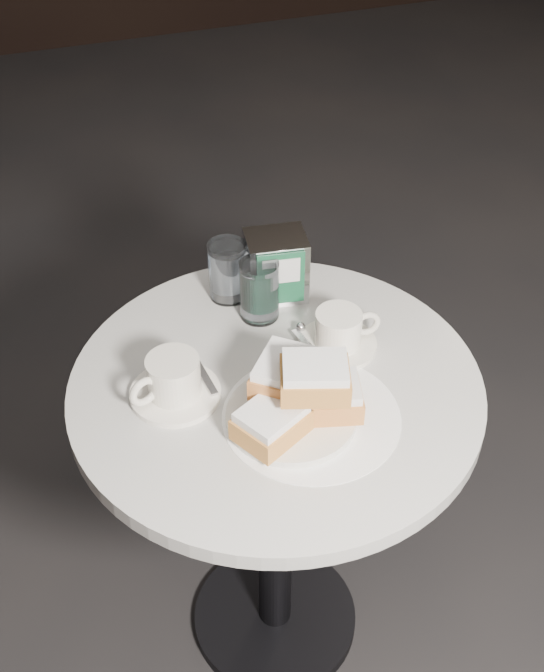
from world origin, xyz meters
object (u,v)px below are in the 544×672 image
(beignet_plate, at_px, (297,399))
(water_glass_right, at_px, (259,291))
(coffee_cup_right, at_px, (339,332))
(napkin_dispenser, at_px, (276,266))
(coffee_cup_left, at_px, (173,381))
(water_glass_left, at_px, (228,271))
(cafe_table, at_px, (276,460))

(beignet_plate, relative_size, water_glass_right, 2.11)
(coffee_cup_right, xyz_separation_m, napkin_dispenser, (-0.05, 0.18, 0.03))
(coffee_cup_left, height_order, water_glass_right, water_glass_right)
(coffee_cup_left, distance_m, water_glass_left, 0.28)
(water_glass_left, distance_m, napkin_dispenser, 0.09)
(beignet_plate, xyz_separation_m, coffee_cup_left, (-0.17, 0.12, -0.02))
(coffee_cup_left, bearing_deg, coffee_cup_right, -15.35)
(beignet_plate, bearing_deg, napkin_dispenser, 76.45)
(cafe_table, relative_size, coffee_cup_left, 3.83)
(cafe_table, height_order, coffee_cup_left, coffee_cup_left)
(napkin_dispenser, bearing_deg, coffee_cup_left, -132.39)
(coffee_cup_left, bearing_deg, water_glass_left, 34.13)
(cafe_table, distance_m, beignet_plate, 0.27)
(water_glass_left, bearing_deg, coffee_cup_right, -55.34)
(cafe_table, bearing_deg, coffee_cup_right, 20.69)
(water_glass_left, relative_size, napkin_dispenser, 0.90)
(coffee_cup_left, distance_m, water_glass_right, 0.25)
(coffee_cup_right, xyz_separation_m, water_glass_left, (-0.14, 0.20, 0.02))
(coffee_cup_right, bearing_deg, water_glass_right, 133.76)
(coffee_cup_left, bearing_deg, napkin_dispenser, 18.88)
(coffee_cup_left, xyz_separation_m, water_glass_left, (0.16, 0.23, 0.02))
(coffee_cup_left, relative_size, napkin_dispenser, 1.51)
(beignet_plate, height_order, water_glass_right, beignet_plate)
(cafe_table, relative_size, coffee_cup_right, 4.86)
(coffee_cup_left, bearing_deg, beignet_plate, -55.71)
(coffee_cup_right, xyz_separation_m, water_glass_right, (-0.10, 0.13, 0.02))
(coffee_cup_right, bearing_deg, cafe_table, -154.55)
(water_glass_right, xyz_separation_m, napkin_dispenser, (0.05, 0.05, 0.01))
(water_glass_right, bearing_deg, cafe_table, -99.70)
(water_glass_left, bearing_deg, napkin_dispenser, -16.31)
(beignet_plate, relative_size, water_glass_left, 2.11)
(coffee_cup_left, xyz_separation_m, coffee_cup_right, (0.30, 0.03, -0.00))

